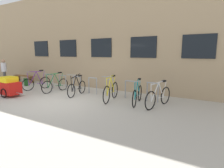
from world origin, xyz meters
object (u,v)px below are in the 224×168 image
bicycle_purple (37,82)px  bicycle_green (55,85)px  person_by_bench (4,70)px  bicycle_teal (137,94)px  backpack (26,82)px  bicycle_black (77,88)px  wooden_bench (24,77)px  bike_trailer (10,86)px  bicycle_yellow (111,91)px  bicycle_white (158,97)px

bicycle_purple → bicycle_green: bicycle_purple is taller
bicycle_green → person_by_bench: 4.78m
bicycle_teal → backpack: (-7.44, 0.33, -0.15)m
bicycle_purple → bicycle_black: bearing=-0.2°
bicycle_teal → person_by_bench: size_ratio=1.07×
bicycle_green → wooden_bench: (-4.31, 1.20, -0.03)m
bicycle_green → bike_trailer: bearing=-119.9°
bicycle_green → bike_trailer: (-1.02, -1.78, 0.11)m
bicycle_green → person_by_bench: person_by_bench is taller
bicycle_purple → backpack: bicycle_purple is taller
bicycle_teal → bicycle_purple: bearing=-179.2°
bike_trailer → backpack: (-1.90, 2.13, -0.25)m
bicycle_yellow → bicycle_black: bicycle_yellow is taller
bicycle_green → bicycle_black: (1.50, -0.06, -0.00)m
bicycle_black → bicycle_white: size_ratio=0.92×
bicycle_black → bike_trailer: (-2.52, -1.71, 0.11)m
bicycle_purple → bicycle_green: size_ratio=0.96×
bicycle_purple → wooden_bench: 3.19m
wooden_bench → bicycle_teal: bearing=-7.6°
wooden_bench → bicycle_yellow: bearing=-9.4°
wooden_bench → bicycle_purple: bearing=-23.1°
bike_trailer → person_by_bench: bearing=152.8°
bicycle_purple → bicycle_yellow: 4.74m
bicycle_purple → bicycle_teal: 5.89m
person_by_bench → bicycle_green: bearing=-1.7°
bicycle_yellow → wooden_bench: bearing=170.6°
bicycle_green → bicycle_white: bearing=0.4°
bicycle_green → backpack: (-2.92, 0.35, -0.15)m
bicycle_yellow → backpack: (-6.29, 0.43, -0.18)m
bicycle_yellow → bicycle_purple: bearing=179.7°
bicycle_black → backpack: size_ratio=3.66×
wooden_bench → backpack: bearing=-31.4°
bicycle_teal → backpack: 7.45m
bike_trailer → bicycle_black: bearing=34.2°
bike_trailer → wooden_bench: size_ratio=0.79×
wooden_bench → person_by_bench: (-0.44, -1.06, 0.57)m
bicycle_black → bicycle_white: 3.86m
bike_trailer → bicycle_white: bearing=15.9°
bicycle_teal → bicycle_green: bearing=-179.7°
bicycle_yellow → bicycle_white: size_ratio=0.98×
person_by_bench → bicycle_purple: bearing=-3.3°
bike_trailer → wooden_bench: bearing=137.9°
bicycle_black → bicycle_teal: size_ratio=0.95×
bicycle_black → backpack: (-4.42, 0.41, -0.14)m
person_by_bench → backpack: person_by_bench is taller
bicycle_yellow → bike_trailer: bicycle_yellow is taller
bicycle_teal → wooden_bench: (-8.83, 1.17, -0.03)m
bicycle_yellow → backpack: bicycle_yellow is taller
bicycle_yellow → wooden_bench: size_ratio=0.93×
bicycle_white → person_by_bench: bearing=179.4°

